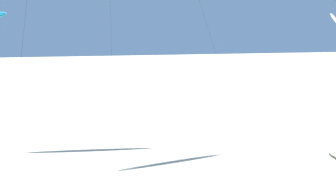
% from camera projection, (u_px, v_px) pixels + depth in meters
% --- Properties ---
extents(flying_kite_4, '(5.20, 11.01, 11.28)m').
position_uv_depth(flying_kite_4, '(334.00, 18.00, 55.02)').
color(flying_kite_4, white).
rests_on(flying_kite_4, ground).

